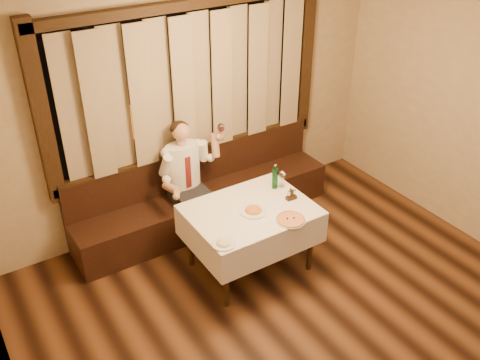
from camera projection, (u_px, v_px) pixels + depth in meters
room at (298, 178)px, 4.54m from camera, size 5.01×6.01×2.81m
banquette at (203, 199)px, 6.42m from camera, size 3.20×0.61×0.94m
dining_table at (250, 217)px, 5.50m from camera, size 1.27×0.97×0.76m
pizza at (291, 219)px, 5.27m from camera, size 0.30×0.30×0.03m
pasta_red at (253, 209)px, 5.38m from camera, size 0.28×0.28×0.10m
pasta_cream at (224, 242)px, 4.94m from camera, size 0.23×0.23×0.08m
green_bottle at (275, 178)px, 5.73m from camera, size 0.06×0.06×0.29m
table_wine_glass at (282, 176)px, 5.73m from camera, size 0.07×0.07×0.20m
cruet_caddy at (291, 196)px, 5.58m from camera, size 0.11×0.06×0.12m
seated_man at (187, 172)px, 5.99m from camera, size 0.76×0.57×1.39m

